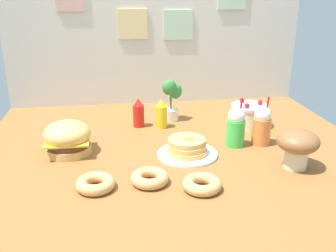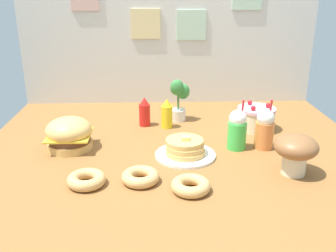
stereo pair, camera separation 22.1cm
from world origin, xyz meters
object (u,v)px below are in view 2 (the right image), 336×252
at_px(pancake_stack, 185,149).
at_px(orange_float_cup, 265,129).
at_px(mustard_bottle, 167,114).
at_px(donut_vanilla, 191,185).
at_px(cream_soda_cup, 237,130).
at_px(potted_plant, 179,98).
at_px(ketchup_bottle, 145,113).
at_px(mushroom_stool, 296,150).
at_px(burger, 69,134).
at_px(donut_pink_glaze, 86,179).
at_px(donut_chocolate, 140,177).
at_px(layer_cake, 256,118).

height_order(pancake_stack, orange_float_cup, orange_float_cup).
xyz_separation_m(mustard_bottle, donut_vanilla, (0.08, -0.86, -0.06)).
xyz_separation_m(cream_soda_cup, potted_plant, (-0.31, 0.51, 0.05)).
distance_m(donut_vanilla, potted_plant, 1.01).
relative_size(ketchup_bottle, potted_plant, 0.66).
bearing_deg(mushroom_stool, burger, 163.16).
xyz_separation_m(orange_float_cup, donut_pink_glaze, (-0.97, -0.41, -0.09)).
bearing_deg(pancake_stack, ketchup_bottle, 114.72).
distance_m(burger, cream_soda_cup, 0.98).
bearing_deg(donut_chocolate, ketchup_bottle, 89.59).
distance_m(mustard_bottle, mushroom_stool, 0.94).
xyz_separation_m(burger, donut_pink_glaze, (0.17, -0.44, -0.06)).
xyz_separation_m(pancake_stack, donut_vanilla, (-0.00, -0.39, -0.01)).
bearing_deg(orange_float_cup, donut_chocolate, -151.21).
bearing_deg(donut_chocolate, mushroom_stool, 4.50).
distance_m(mustard_bottle, donut_pink_glaze, 0.88).
relative_size(burger, pancake_stack, 0.78).
height_order(layer_cake, donut_vanilla, layer_cake).
bearing_deg(cream_soda_cup, potted_plant, 121.17).
bearing_deg(potted_plant, mushroom_stool, -57.58).
relative_size(burger, donut_chocolate, 1.43).
bearing_deg(cream_soda_cup, pancake_stack, -162.20).
distance_m(orange_float_cup, donut_pink_glaze, 1.06).
height_order(donut_vanilla, mushroom_stool, mushroom_stool).
xyz_separation_m(pancake_stack, mustard_bottle, (-0.09, 0.47, 0.05)).
bearing_deg(orange_float_cup, burger, 178.35).
bearing_deg(cream_soda_cup, burger, 178.01).
distance_m(pancake_stack, donut_chocolate, 0.38).
bearing_deg(layer_cake, donut_pink_glaze, -144.31).
height_order(layer_cake, orange_float_cup, orange_float_cup).
bearing_deg(donut_chocolate, cream_soda_cup, 35.32).
xyz_separation_m(orange_float_cup, potted_plant, (-0.47, 0.51, 0.05)).
distance_m(burger, mustard_bottle, 0.67).
distance_m(potted_plant, mushroom_stool, 1.00).
height_order(burger, orange_float_cup, orange_float_cup).
relative_size(orange_float_cup, donut_pink_glaze, 1.61).
bearing_deg(pancake_stack, donut_pink_glaze, -148.23).
relative_size(ketchup_bottle, cream_soda_cup, 0.67).
bearing_deg(ketchup_bottle, cream_soda_cup, -37.00).
bearing_deg(burger, potted_plant, 35.47).
height_order(orange_float_cup, donut_chocolate, orange_float_cup).
relative_size(mustard_bottle, cream_soda_cup, 0.67).
relative_size(donut_pink_glaze, potted_plant, 0.61).
xyz_separation_m(burger, pancake_stack, (0.67, -0.13, -0.05)).
relative_size(burger, donut_vanilla, 1.43).
xyz_separation_m(ketchup_bottle, potted_plant, (0.24, 0.10, 0.07)).
bearing_deg(donut_pink_glaze, pancake_stack, 31.77).
xyz_separation_m(mustard_bottle, donut_pink_glaze, (-0.41, -0.78, -0.06)).
relative_size(layer_cake, mushroom_stool, 1.13).
distance_m(mustard_bottle, potted_plant, 0.18).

